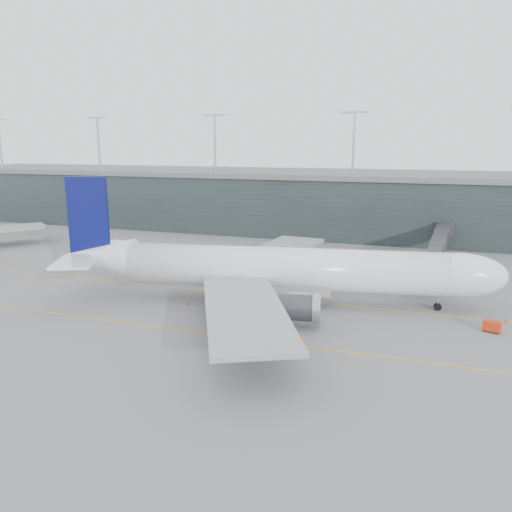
% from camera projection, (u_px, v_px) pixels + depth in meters
% --- Properties ---
extents(ground, '(320.00, 320.00, 0.00)m').
position_uv_depth(ground, '(270.00, 289.00, 77.45)').
color(ground, slate).
rests_on(ground, ground).
extents(taxiline_a, '(160.00, 0.25, 0.02)m').
position_uv_depth(taxiline_a, '(262.00, 297.00, 73.77)').
color(taxiline_a, gold).
rests_on(taxiline_a, ground).
extents(taxiline_b, '(160.00, 0.25, 0.02)m').
position_uv_depth(taxiline_b, '(219.00, 335.00, 59.02)').
color(taxiline_b, gold).
rests_on(taxiline_b, ground).
extents(taxiline_lead_main, '(0.25, 60.00, 0.02)m').
position_uv_depth(taxiline_lead_main, '(327.00, 264.00, 94.29)').
color(taxiline_lead_main, gold).
rests_on(taxiline_lead_main, ground).
extents(terminal, '(240.00, 36.00, 29.00)m').
position_uv_depth(terminal, '(338.00, 201.00, 129.25)').
color(terminal, '#1D2828').
rests_on(terminal, ground).
extents(main_aircraft, '(62.31, 57.85, 17.53)m').
position_uv_depth(main_aircraft, '(280.00, 269.00, 69.91)').
color(main_aircraft, white).
rests_on(main_aircraft, ground).
extents(jet_bridge, '(5.87, 42.24, 5.98)m').
position_uv_depth(jet_bridge, '(436.00, 244.00, 90.30)').
color(jet_bridge, '#2B2B30').
rests_on(jet_bridge, ground).
extents(gse_cart, '(2.23, 1.77, 1.33)m').
position_uv_depth(gse_cart, '(492.00, 326.00, 59.84)').
color(gse_cart, '#BA2C0D').
rests_on(gse_cart, ground).
extents(uld_a, '(2.61, 2.34, 1.98)m').
position_uv_depth(uld_a, '(256.00, 265.00, 88.76)').
color(uld_a, '#36353A').
rests_on(uld_a, ground).
extents(uld_b, '(2.33, 2.09, 1.76)m').
position_uv_depth(uld_b, '(281.00, 265.00, 89.02)').
color(uld_b, '#36353A').
rests_on(uld_b, ground).
extents(uld_c, '(2.11, 1.86, 1.62)m').
position_uv_depth(uld_c, '(285.00, 269.00, 86.66)').
color(uld_c, '#36353A').
rests_on(uld_c, ground).
extents(cone_nose, '(0.43, 0.43, 0.69)m').
position_uv_depth(cone_nose, '(506.00, 320.00, 62.95)').
color(cone_nose, red).
rests_on(cone_nose, ground).
extents(cone_wing_stbd, '(0.41, 0.41, 0.65)m').
position_uv_depth(cone_wing_stbd, '(302.00, 336.00, 57.71)').
color(cone_wing_stbd, orange).
rests_on(cone_wing_stbd, ground).
extents(cone_wing_port, '(0.46, 0.46, 0.74)m').
position_uv_depth(cone_wing_port, '(324.00, 276.00, 83.77)').
color(cone_wing_port, '#F0510D').
rests_on(cone_wing_port, ground).
extents(cone_tail, '(0.42, 0.42, 0.67)m').
position_uv_depth(cone_tail, '(187.00, 303.00, 69.75)').
color(cone_tail, '#F1550D').
rests_on(cone_tail, ground).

